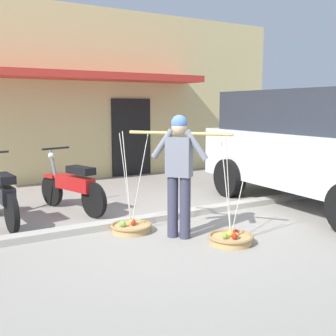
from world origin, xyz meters
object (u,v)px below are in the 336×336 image
Objects in this scene: fruit_basket_right_side at (231,238)px; motorcycle_nearest_shop at (1,195)px; fruit_vendor at (179,168)px; fruit_basket_left_side at (131,227)px; motorcycle_second_in_row at (73,186)px; parked_truck at (320,144)px.

motorcycle_nearest_shop is at bearing 133.35° from fruit_basket_right_side.
fruit_basket_left_side is (-0.45, 0.58, -0.90)m from fruit_vendor.
motorcycle_second_in_row is at bearing 7.90° from motorcycle_nearest_shop.
motorcycle_second_in_row is at bearing 102.08° from fruit_basket_left_side.
motorcycle_second_in_row is (-0.79, 2.16, -0.52)m from fruit_vendor.
parked_truck reaches higher than fruit_basket_left_side.
fruit_basket_left_side is 2.12m from motorcycle_nearest_shop.
parked_truck is (3.64, -0.28, 1.05)m from fruit_basket_left_side.
motorcycle_nearest_shop is at bearing 161.82° from parked_truck.
fruit_basket_left_side is at bearing 175.54° from parked_truck.
parked_truck is at bearing -4.46° from fruit_basket_left_side.
fruit_basket_right_side is 0.30× the size of parked_truck.
fruit_vendor is 0.35× the size of parked_truck.
motorcycle_second_in_row is at bearing 114.33° from fruit_basket_right_side.
motorcycle_nearest_shop is at bearing 134.81° from fruit_vendor.
motorcycle_nearest_shop is at bearing -172.10° from motorcycle_second_in_row.
fruit_vendor is at bearing -52.14° from fruit_basket_left_side.
fruit_vendor is 2.86m from motorcycle_nearest_shop.
parked_truck is at bearing 17.77° from fruit_basket_right_side.
fruit_basket_right_side is at bearing -65.67° from motorcycle_second_in_row.
motorcycle_second_in_row is 0.36× the size of parked_truck.
motorcycle_nearest_shop is 1.21m from motorcycle_second_in_row.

